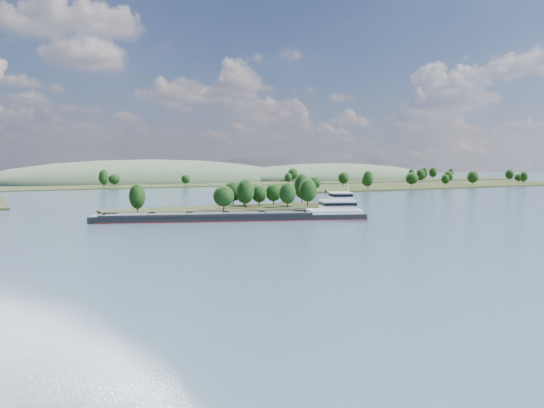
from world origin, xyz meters
TOP-DOWN VIEW (x-y plane):
  - ground at (0.00, 120.00)m, footprint 1800.00×1800.00m
  - tree_island at (8.09, 178.95)m, footprint 100.00×31.93m
  - right_bank at (231.17, 299.56)m, footprint 320.00×90.00m
  - back_shoreline at (7.32, 399.78)m, footprint 900.00×60.00m
  - hill_east at (260.00, 470.00)m, footprint 260.00×140.00m
  - hill_west at (60.00, 500.00)m, footprint 320.00×160.00m
  - cargo_barge at (-8.39, 140.01)m, footprint 91.73×43.01m

SIDE VIEW (x-z plane):
  - ground at x=0.00m, z-range 0.00..0.00m
  - hill_east at x=260.00m, z-range -18.00..18.00m
  - hill_west at x=60.00m, z-range -22.00..22.00m
  - back_shoreline at x=7.32m, z-range -7.32..8.76m
  - right_bank at x=231.17m, z-range -6.28..8.27m
  - cargo_barge at x=-8.39m, z-range -4.74..7.94m
  - tree_island at x=8.09m, z-range -3.49..11.66m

